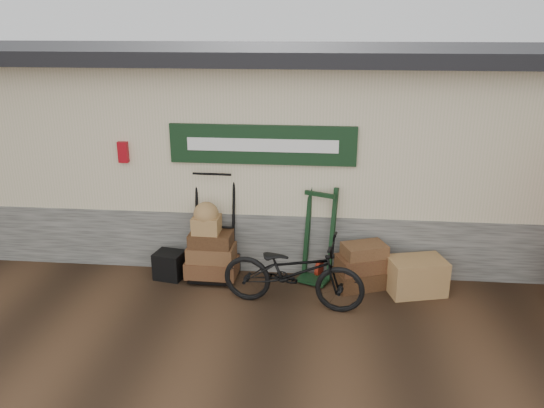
# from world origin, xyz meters

# --- Properties ---
(ground) EXTENTS (80.00, 80.00, 0.00)m
(ground) POSITION_xyz_m (0.00, 0.00, 0.00)
(ground) COLOR black
(ground) RESTS_ON ground
(station_building) EXTENTS (14.40, 4.10, 3.20)m
(station_building) POSITION_xyz_m (-0.01, 2.74, 1.61)
(station_building) COLOR #4C4C47
(station_building) RESTS_ON ground
(porter_trolley) EXTENTS (0.90, 0.69, 1.76)m
(porter_trolley) POSITION_xyz_m (-1.00, 0.85, 0.88)
(porter_trolley) COLOR black
(porter_trolley) RESTS_ON ground
(green_barrow) EXTENTS (0.62, 0.58, 1.38)m
(green_barrow) POSITION_xyz_m (0.51, 0.84, 0.69)
(green_barrow) COLOR black
(green_barrow) RESTS_ON ground
(suitcase_stack) EXTENTS (0.85, 0.70, 0.65)m
(suitcase_stack) POSITION_xyz_m (1.13, 0.67, 0.32)
(suitcase_stack) COLOR #3A2212
(suitcase_stack) RESTS_ON ground
(wicker_hamper) EXTENTS (0.86, 0.67, 0.49)m
(wicker_hamper) POSITION_xyz_m (1.87, 0.57, 0.25)
(wicker_hamper) COLOR brown
(wicker_hamper) RESTS_ON ground
(black_trunk) EXTENTS (0.45, 0.41, 0.40)m
(black_trunk) POSITION_xyz_m (-1.64, 0.66, 0.20)
(black_trunk) COLOR black
(black_trunk) RESTS_ON ground
(bicycle) EXTENTS (0.93, 1.96, 1.09)m
(bicycle) POSITION_xyz_m (0.20, 0.04, 0.55)
(bicycle) COLOR black
(bicycle) RESTS_ON ground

